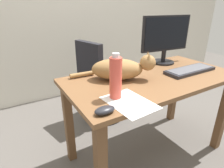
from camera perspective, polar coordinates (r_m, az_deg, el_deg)
ground_plane at (r=1.83m, az=10.26°, el=-19.47°), size 8.00×8.00×0.00m
desk at (r=1.49m, az=11.89°, el=-1.87°), size 1.31×0.67×0.72m
office_chair at (r=2.09m, az=-3.67°, el=-0.89°), size 0.50×0.48×0.89m
monitor at (r=1.76m, az=15.91°, el=13.26°), size 0.48×0.20×0.41m
keyboard at (r=1.63m, az=22.52°, el=3.89°), size 0.44×0.15×0.03m
cat at (r=1.33m, az=2.53°, el=4.71°), size 0.53×0.36×0.20m
computer_mouse at (r=0.94m, az=-2.20°, el=-7.91°), size 0.11×0.06×0.04m
paper_sheet at (r=1.04m, az=5.26°, el=-5.58°), size 0.23×0.31×0.00m
water_bottle at (r=1.05m, az=1.11°, el=1.93°), size 0.07×0.07×0.26m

